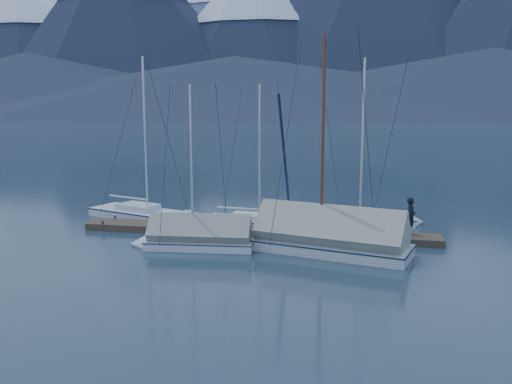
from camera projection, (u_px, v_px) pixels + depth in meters
ground at (247, 245)px, 25.34m from camera, size 1000.00×1000.00×0.00m
mountain_range at (370, 28)px, 373.21m from camera, size 877.00×584.00×150.50m
dock at (256, 233)px, 27.26m from camera, size 18.00×1.50×0.54m
mooring_posts at (246, 228)px, 27.32m from camera, size 15.12×1.52×0.35m
sailboat_open_left at (155, 217)px, 30.75m from camera, size 7.86×4.54×10.02m
sailboat_open_mid at (267, 225)px, 29.00m from camera, size 6.45×2.76×8.31m
sailboat_open_right at (369, 224)px, 29.02m from camera, size 7.55×5.05×9.75m
sailboat_covered_near at (317, 240)px, 24.18m from camera, size 8.41×4.35×10.48m
sailboat_covered_far at (190, 239)px, 24.82m from camera, size 5.92×2.49×8.11m
person at (411, 216)px, 25.79m from camera, size 0.50×0.70×1.81m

